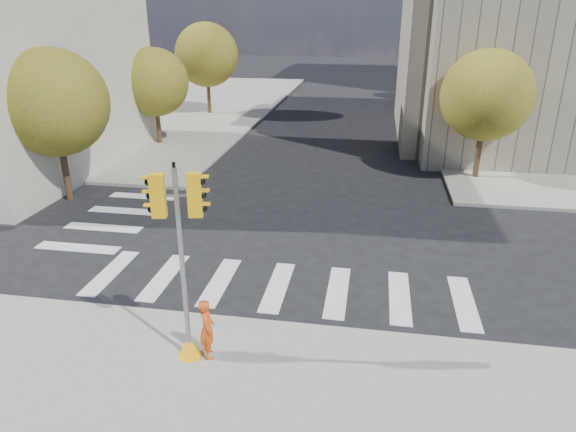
% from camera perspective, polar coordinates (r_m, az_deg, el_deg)
% --- Properties ---
extents(ground, '(160.00, 160.00, 0.00)m').
position_cam_1_polar(ground, '(17.28, 0.39, -4.65)').
color(ground, black).
rests_on(ground, ground).
extents(sidewalk_far_left, '(28.00, 40.00, 0.15)m').
position_cam_1_polar(sidewalk_far_left, '(47.60, -19.10, 11.50)').
color(sidewalk_far_left, gray).
rests_on(sidewalk_far_left, ground).
extents(tree_lw_near, '(4.40, 4.40, 6.41)m').
position_cam_1_polar(tree_lw_near, '(23.48, -24.55, 11.36)').
color(tree_lw_near, '#382616').
rests_on(tree_lw_near, ground).
extents(tree_lw_mid, '(4.00, 4.00, 5.77)m').
position_cam_1_polar(tree_lw_mid, '(32.25, -14.63, 14.18)').
color(tree_lw_mid, '#382616').
rests_on(tree_lw_mid, ground).
extents(tree_lw_far, '(4.80, 4.80, 6.95)m').
position_cam_1_polar(tree_lw_far, '(41.47, -9.05, 17.26)').
color(tree_lw_far, '#382616').
rests_on(tree_lw_far, ground).
extents(tree_re_near, '(4.20, 4.20, 6.16)m').
position_cam_1_polar(tree_re_near, '(26.02, 21.18, 12.37)').
color(tree_re_near, '#382616').
rests_on(tree_re_near, ground).
extents(tree_re_mid, '(4.60, 4.60, 6.66)m').
position_cam_1_polar(tree_re_mid, '(37.75, 17.93, 15.79)').
color(tree_re_mid, '#382616').
rests_on(tree_re_mid, ground).
extents(tree_re_far, '(4.00, 4.00, 5.88)m').
position_cam_1_polar(tree_re_far, '(49.67, 16.09, 16.66)').
color(tree_re_far, '#382616').
rests_on(tree_re_far, ground).
extents(lamp_near, '(0.35, 0.18, 8.11)m').
position_cam_1_polar(lamp_near, '(29.94, 20.90, 14.51)').
color(lamp_near, black).
rests_on(lamp_near, sidewalk_far_right).
extents(lamp_far, '(0.35, 0.18, 8.11)m').
position_cam_1_polar(lamp_far, '(43.73, 17.64, 16.83)').
color(lamp_far, black).
rests_on(lamp_far, sidewalk_far_right).
extents(traffic_signal, '(1.08, 0.56, 4.73)m').
position_cam_1_polar(traffic_signal, '(11.69, -11.52, -7.04)').
color(traffic_signal, '#FFB70D').
rests_on(traffic_signal, sidewalk_near).
extents(photographer, '(0.56, 0.65, 1.50)m').
position_cam_1_polar(photographer, '(12.27, -8.97, -12.25)').
color(photographer, '#E75415').
rests_on(photographer, sidewalk_near).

